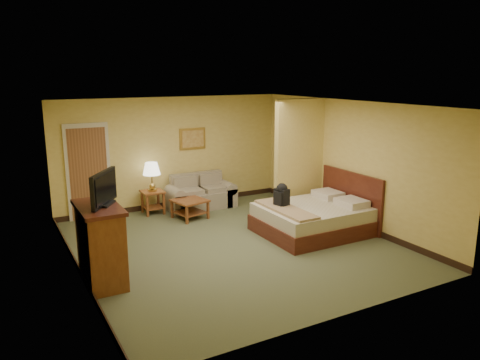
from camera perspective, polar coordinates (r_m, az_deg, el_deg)
floor at (r=8.81m, az=-0.95°, el=-7.93°), size 6.00×6.00×0.00m
ceiling at (r=8.25m, az=-1.02°, el=9.19°), size 6.00×6.00×0.00m
back_wall at (r=11.13m, az=-8.23°, el=3.31°), size 5.50×0.02×2.60m
left_wall at (r=7.59m, az=-19.68°, el=-1.87°), size 0.02×6.00×2.60m
right_wall at (r=9.99m, az=13.12°, el=2.00°), size 0.02×6.00×2.60m
partition at (r=10.32m, az=7.21°, el=2.59°), size 1.20×0.15×2.60m
door at (r=10.63m, az=-17.99°, el=0.88°), size 0.94×0.16×2.10m
baseboard at (r=11.39m, az=-8.01°, el=-2.86°), size 5.50×0.02×0.12m
loveseat at (r=11.14m, az=-4.82°, el=-2.05°), size 1.59×0.74×0.81m
side_table at (r=10.80m, az=-10.59°, el=-2.24°), size 0.48×0.48×0.53m
table_lamp at (r=10.64m, az=-10.74°, el=1.27°), size 0.40×0.40×0.65m
coffee_table at (r=10.33m, az=-6.14°, el=-3.06°), size 0.79×0.79×0.42m
wall_picture at (r=11.24m, az=-5.80°, el=5.03°), size 0.66×0.04×0.51m
dresser at (r=7.43m, az=-16.62°, el=-7.50°), size 0.60×1.14×1.22m
tv at (r=7.20m, az=-16.27°, el=-1.09°), size 0.53×0.71×0.51m
bed at (r=9.52m, az=9.26°, el=-4.50°), size 2.08×1.77×1.15m
backpack at (r=9.19m, az=5.12°, el=-1.77°), size 0.24×0.31×0.48m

